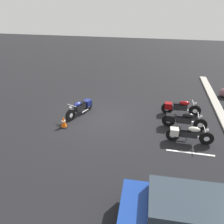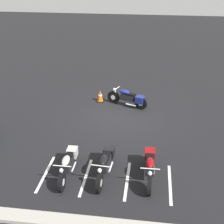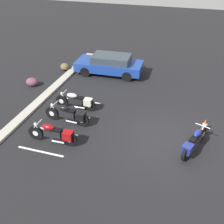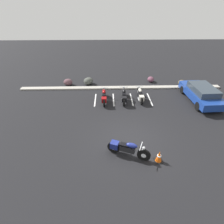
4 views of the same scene
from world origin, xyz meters
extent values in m
plane|color=black|center=(0.00, 0.00, 0.00)|extent=(60.00, 60.00, 0.00)
cylinder|color=black|center=(0.52, -1.45, 0.33)|extent=(0.67, 0.36, 0.67)
cylinder|color=silver|center=(0.52, -1.45, 0.33)|extent=(0.28, 0.21, 0.25)
cylinder|color=black|center=(-0.94, -0.88, 0.33)|extent=(0.67, 0.36, 0.67)
cylinder|color=silver|center=(-0.94, -0.88, 0.33)|extent=(0.28, 0.21, 0.25)
cube|color=black|center=(-0.26, -1.15, 0.49)|extent=(0.82, 0.55, 0.30)
ellipsoid|color=navy|center=(-0.07, -1.22, 0.76)|extent=(0.63, 0.45, 0.24)
cube|color=black|center=(-0.42, -1.08, 0.69)|extent=(0.50, 0.39, 0.08)
cube|color=navy|center=(-0.89, -0.89, 0.52)|extent=(0.51, 0.49, 0.35)
cylinder|color=silver|center=(0.41, -1.41, 0.60)|extent=(0.27, 0.15, 0.54)
cylinder|color=silver|center=(0.35, -1.38, 0.86)|extent=(0.26, 0.60, 0.04)
sphere|color=silver|center=(0.48, -1.43, 0.78)|extent=(0.14, 0.14, 0.14)
cylinder|color=silver|center=(-0.44, -0.92, 0.18)|extent=(0.55, 0.27, 0.07)
cylinder|color=black|center=(-1.52, 5.44, 0.34)|extent=(0.13, 0.68, 0.68)
cylinder|color=silver|center=(-1.52, 5.44, 0.34)|extent=(0.13, 0.26, 0.26)
cylinder|color=black|center=(-1.50, 3.86, 0.34)|extent=(0.13, 0.68, 0.68)
cylinder|color=silver|center=(-1.50, 3.86, 0.34)|extent=(0.13, 0.26, 0.26)
cube|color=black|center=(-1.51, 4.60, 0.49)|extent=(0.30, 0.78, 0.31)
ellipsoid|color=maroon|center=(-1.51, 4.80, 0.77)|extent=(0.27, 0.58, 0.25)
cube|color=black|center=(-1.50, 4.43, 0.70)|extent=(0.25, 0.45, 0.08)
cube|color=maroon|center=(-1.50, 3.91, 0.52)|extent=(0.37, 0.41, 0.35)
cylinder|color=silver|center=(-1.52, 5.32, 0.60)|extent=(0.07, 0.27, 0.54)
cylinder|color=silver|center=(-1.52, 5.26, 0.87)|extent=(0.63, 0.05, 0.04)
sphere|color=silver|center=(-1.52, 5.39, 0.79)|extent=(0.14, 0.14, 0.14)
cylinder|color=silver|center=(-1.65, 4.34, 0.19)|extent=(0.08, 0.56, 0.07)
cylinder|color=black|center=(0.10, 5.52, 0.34)|extent=(0.17, 0.69, 0.69)
cylinder|color=silver|center=(0.10, 5.52, 0.34)|extent=(0.15, 0.27, 0.26)
cylinder|color=black|center=(-0.01, 3.92, 0.34)|extent=(0.17, 0.69, 0.69)
cylinder|color=silver|center=(-0.01, 3.92, 0.34)|extent=(0.15, 0.27, 0.26)
cube|color=black|center=(0.04, 4.67, 0.50)|extent=(0.34, 0.81, 0.31)
ellipsoid|color=black|center=(0.06, 4.88, 0.78)|extent=(0.31, 0.60, 0.25)
cube|color=black|center=(0.03, 4.49, 0.71)|extent=(0.28, 0.47, 0.08)
cube|color=black|center=(0.00, 3.97, 0.53)|extent=(0.40, 0.44, 0.35)
cylinder|color=silver|center=(0.09, 5.40, 0.61)|extent=(0.08, 0.28, 0.55)
cylinder|color=silver|center=(0.09, 5.34, 0.88)|extent=(0.65, 0.08, 0.04)
sphere|color=silver|center=(0.10, 5.47, 0.80)|extent=(0.15, 0.15, 0.15)
cylinder|color=silver|center=(-0.12, 4.42, 0.19)|extent=(0.11, 0.58, 0.07)
cylinder|color=black|center=(1.34, 5.63, 0.33)|extent=(0.12, 0.66, 0.65)
cylinder|color=silver|center=(1.34, 5.63, 0.33)|extent=(0.13, 0.25, 0.25)
cylinder|color=black|center=(1.35, 4.10, 0.33)|extent=(0.12, 0.66, 0.65)
cylinder|color=silver|center=(1.35, 4.10, 0.33)|extent=(0.13, 0.25, 0.25)
cube|color=black|center=(1.35, 4.82, 0.48)|extent=(0.28, 0.76, 0.30)
ellipsoid|color=beige|center=(1.34, 5.01, 0.74)|extent=(0.26, 0.56, 0.24)
cube|color=black|center=(1.35, 4.65, 0.67)|extent=(0.24, 0.44, 0.08)
cube|color=beige|center=(1.35, 4.15, 0.51)|extent=(0.36, 0.40, 0.34)
cylinder|color=silver|center=(1.34, 5.52, 0.59)|extent=(0.06, 0.26, 0.53)
cylinder|color=silver|center=(1.34, 5.46, 0.84)|extent=(0.62, 0.04, 0.04)
sphere|color=silver|center=(1.34, 5.58, 0.76)|extent=(0.14, 0.14, 0.14)
cylinder|color=silver|center=(1.21, 4.57, 0.18)|extent=(0.07, 0.55, 0.07)
cylinder|color=black|center=(5.31, 3.12, 0.32)|extent=(0.25, 0.65, 0.64)
cube|color=navy|center=(6.04, 4.53, 0.56)|extent=(1.97, 4.37, 0.55)
cube|color=#2D3842|center=(6.05, 4.38, 1.06)|extent=(1.61, 2.47, 0.45)
cube|color=black|center=(1.26, -1.55, 0.01)|extent=(0.40, 0.40, 0.03)
cone|color=#EA590F|center=(1.26, -1.55, 0.32)|extent=(0.32, 0.32, 0.65)
cylinder|color=white|center=(1.26, -1.55, 0.36)|extent=(0.20, 0.20, 0.06)
cube|color=white|center=(-2.23, 4.87, 0.00)|extent=(0.10, 2.10, 0.00)
cube|color=white|center=(-0.76, 4.87, 0.00)|extent=(0.10, 2.10, 0.00)
cube|color=white|center=(0.71, 4.87, 0.00)|extent=(0.10, 2.10, 0.00)
cube|color=white|center=(2.18, 4.87, 0.00)|extent=(0.10, 2.10, 0.00)
camera|label=1|loc=(10.58, 3.08, 6.11)|focal=35.00mm
camera|label=2|loc=(-1.36, 13.49, 6.97)|focal=50.00mm
camera|label=3|loc=(-9.24, -0.40, 7.19)|focal=42.00mm
camera|label=4|loc=(-1.20, -7.50, 6.77)|focal=28.00mm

